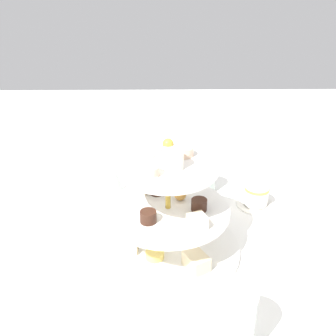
{
  "coord_description": "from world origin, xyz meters",
  "views": [
    {
      "loc": [
        0.63,
        -0.01,
        0.5
      ],
      "look_at": [
        0.0,
        0.0,
        0.18
      ],
      "focal_mm": 41.5,
      "sensor_mm": 36.0,
      "label": 1
    }
  ],
  "objects_px": {
    "water_glass_short_left": "(203,177)",
    "butter_knife_left": "(9,306)",
    "water_glass_tall_right": "(230,324)",
    "teacup_with_saucer": "(256,197)",
    "water_glass_mid_back": "(110,184)",
    "butter_knife_right": "(325,262)",
    "tiered_serving_stand": "(168,218)"
  },
  "relations": [
    {
      "from": "water_glass_short_left",
      "to": "butter_knife_left",
      "type": "height_order",
      "value": "water_glass_short_left"
    },
    {
      "from": "tiered_serving_stand",
      "to": "water_glass_short_left",
      "type": "height_order",
      "value": "tiered_serving_stand"
    },
    {
      "from": "tiered_serving_stand",
      "to": "water_glass_short_left",
      "type": "distance_m",
      "value": 0.26
    },
    {
      "from": "water_glass_short_left",
      "to": "butter_knife_left",
      "type": "distance_m",
      "value": 0.53
    },
    {
      "from": "water_glass_short_left",
      "to": "tiered_serving_stand",
      "type": "bearing_deg",
      "value": -21.06
    },
    {
      "from": "water_glass_short_left",
      "to": "water_glass_mid_back",
      "type": "height_order",
      "value": "water_glass_mid_back"
    },
    {
      "from": "water_glass_short_left",
      "to": "teacup_with_saucer",
      "type": "relative_size",
      "value": 0.84
    },
    {
      "from": "teacup_with_saucer",
      "to": "water_glass_mid_back",
      "type": "distance_m",
      "value": 0.35
    },
    {
      "from": "butter_knife_left",
      "to": "water_glass_mid_back",
      "type": "relative_size",
      "value": 1.72
    },
    {
      "from": "water_glass_short_left",
      "to": "butter_knife_left",
      "type": "xyz_separation_m",
      "value": [
        0.39,
        -0.36,
        -0.04
      ]
    },
    {
      "from": "butter_knife_left",
      "to": "water_glass_short_left",
      "type": "bearing_deg",
      "value": 109.1
    },
    {
      "from": "teacup_with_saucer",
      "to": "butter_knife_left",
      "type": "xyz_separation_m",
      "value": [
        0.31,
        -0.48,
        -0.02
      ]
    },
    {
      "from": "water_glass_tall_right",
      "to": "teacup_with_saucer",
      "type": "bearing_deg",
      "value": 162.42
    },
    {
      "from": "water_glass_short_left",
      "to": "teacup_with_saucer",
      "type": "height_order",
      "value": "water_glass_short_left"
    },
    {
      "from": "teacup_with_saucer",
      "to": "butter_knife_right",
      "type": "height_order",
      "value": "teacup_with_saucer"
    },
    {
      "from": "water_glass_short_left",
      "to": "butter_knife_right",
      "type": "xyz_separation_m",
      "value": [
        0.28,
        0.21,
        -0.04
      ]
    },
    {
      "from": "teacup_with_saucer",
      "to": "butter_knife_right",
      "type": "relative_size",
      "value": 0.53
    },
    {
      "from": "water_glass_short_left",
      "to": "teacup_with_saucer",
      "type": "xyz_separation_m",
      "value": [
        0.07,
        0.12,
        -0.01
      ]
    },
    {
      "from": "teacup_with_saucer",
      "to": "water_glass_tall_right",
      "type": "bearing_deg",
      "value": -17.58
    },
    {
      "from": "butter_knife_left",
      "to": "butter_knife_right",
      "type": "height_order",
      "value": "same"
    },
    {
      "from": "butter_knife_right",
      "to": "butter_knife_left",
      "type": "bearing_deg",
      "value": 110.58
    },
    {
      "from": "teacup_with_saucer",
      "to": "water_glass_mid_back",
      "type": "bearing_deg",
      "value": -93.46
    },
    {
      "from": "tiered_serving_stand",
      "to": "water_glass_tall_right",
      "type": "relative_size",
      "value": 2.29
    },
    {
      "from": "water_glass_short_left",
      "to": "water_glass_mid_back",
      "type": "bearing_deg",
      "value": -76.97
    },
    {
      "from": "teacup_with_saucer",
      "to": "butter_knife_right",
      "type": "distance_m",
      "value": 0.23
    },
    {
      "from": "water_glass_tall_right",
      "to": "water_glass_mid_back",
      "type": "distance_m",
      "value": 0.48
    },
    {
      "from": "water_glass_tall_right",
      "to": "water_glass_mid_back",
      "type": "height_order",
      "value": "water_glass_tall_right"
    },
    {
      "from": "butter_knife_right",
      "to": "water_glass_mid_back",
      "type": "relative_size",
      "value": 1.72
    },
    {
      "from": "water_glass_tall_right",
      "to": "water_glass_mid_back",
      "type": "xyz_separation_m",
      "value": [
        -0.43,
        -0.22,
        -0.01
      ]
    },
    {
      "from": "tiered_serving_stand",
      "to": "teacup_with_saucer",
      "type": "xyz_separation_m",
      "value": [
        -0.17,
        0.21,
        -0.05
      ]
    },
    {
      "from": "teacup_with_saucer",
      "to": "butter_knife_left",
      "type": "height_order",
      "value": "teacup_with_saucer"
    },
    {
      "from": "butter_knife_left",
      "to": "teacup_with_saucer",
      "type": "bearing_deg",
      "value": 95.15
    }
  ]
}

